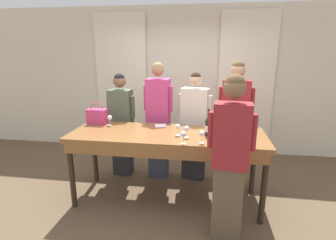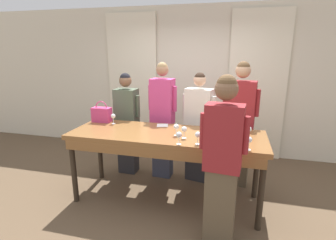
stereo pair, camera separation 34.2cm
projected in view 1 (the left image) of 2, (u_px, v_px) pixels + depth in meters
ground_plane at (167, 199)px, 3.63m from camera, size 18.00×18.00×0.00m
wall_back at (182, 81)px, 5.12m from camera, size 12.00×0.06×2.80m
curtain_panel_left at (122, 84)px, 5.24m from camera, size 1.02×0.03×2.69m
curtain_panel_right at (246, 86)px, 4.90m from camera, size 1.02×0.03×2.69m
tasting_bar at (167, 140)px, 3.38m from camera, size 2.51×0.86×0.96m
wine_bottle at (208, 126)px, 3.25m from camera, size 0.09×0.09×0.34m
handbag at (97, 116)px, 3.78m from camera, size 0.28×0.14×0.31m
wine_glass_front_left at (178, 127)px, 3.26m from camera, size 0.07×0.07×0.15m
wine_glass_front_mid at (214, 130)px, 3.14m from camera, size 0.07×0.07×0.15m
wine_glass_front_right at (110, 118)px, 3.69m from camera, size 0.07×0.07×0.15m
wine_glass_center_left at (187, 129)px, 3.17m from camera, size 0.07×0.07×0.15m
wine_glass_center_mid at (248, 127)px, 3.24m from camera, size 0.07×0.07×0.15m
wine_glass_center_right at (252, 137)px, 2.87m from camera, size 0.07×0.07×0.15m
wine_glass_back_left at (202, 134)px, 2.99m from camera, size 0.07×0.07×0.15m
wine_glass_back_mid at (183, 135)px, 2.96m from camera, size 0.07×0.07×0.15m
napkin at (161, 126)px, 3.70m from camera, size 0.19×0.19×0.00m
guest_olive_jacket at (122, 124)px, 4.18m from camera, size 0.46×0.26×1.65m
guest_pink_top at (158, 120)px, 4.07m from camera, size 0.46×0.27×1.82m
guest_cream_sweater at (194, 126)px, 4.01m from camera, size 0.52×0.29×1.69m
guest_striped_shirt at (235, 121)px, 3.90m from camera, size 0.52×0.26×1.85m
host_pouring at (230, 157)px, 2.65m from camera, size 0.48×0.24×1.79m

